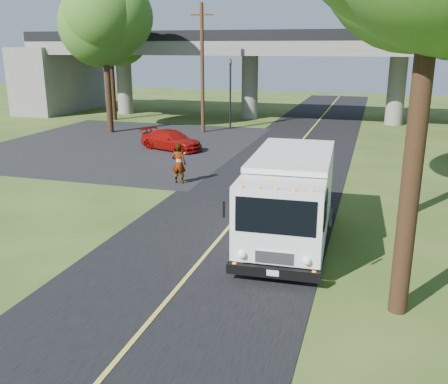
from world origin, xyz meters
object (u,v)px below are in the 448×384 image
at_px(red_sedan, 171,140).
at_px(step_van, 290,196).
at_px(tree_left_far, 110,29).
at_px(utility_pole, 202,68).
at_px(traffic_signal, 230,87).
at_px(tree_left_lot, 105,19).
at_px(pedestrian, 179,164).

bearing_deg(red_sedan, step_van, -123.94).
bearing_deg(tree_left_far, step_van, -50.64).
distance_m(utility_pole, step_van, 21.83).
distance_m(traffic_signal, utility_pole, 2.86).
bearing_deg(tree_left_lot, red_sedan, -34.26).
bearing_deg(utility_pole, step_van, -63.34).
height_order(step_van, red_sedan, step_van).
distance_m(step_van, pedestrian, 8.27).
xyz_separation_m(traffic_signal, tree_left_lot, (-7.79, -4.16, 4.70)).
bearing_deg(tree_left_lot, pedestrian, -49.39).
bearing_deg(traffic_signal, step_van, -68.97).
xyz_separation_m(tree_left_lot, step_van, (15.99, -17.15, -6.37)).
bearing_deg(tree_left_lot, traffic_signal, 28.11).
xyz_separation_m(traffic_signal, pedestrian, (2.12, -15.73, -2.27)).
bearing_deg(step_van, tree_left_far, 126.49).
xyz_separation_m(tree_left_lot, pedestrian, (9.92, -11.57, -6.97)).
bearing_deg(tree_left_far, red_sedan, -47.60).
bearing_deg(tree_left_lot, tree_left_far, 116.57).
bearing_deg(step_van, pedestrian, 134.53).
height_order(traffic_signal, utility_pole, utility_pole).
height_order(traffic_signal, step_van, traffic_signal).
xyz_separation_m(tree_left_far, pedestrian, (12.92, -17.57, -6.52)).
height_order(traffic_signal, tree_left_far, tree_left_far).
distance_m(traffic_signal, red_sedan, 9.10).
xyz_separation_m(tree_left_lot, tree_left_far, (-3.00, 6.00, -0.45)).
bearing_deg(step_van, traffic_signal, 108.17).
relative_size(traffic_signal, tree_left_far, 0.53).
bearing_deg(utility_pole, pedestrian, -75.22).
relative_size(traffic_signal, utility_pole, 0.58).
xyz_separation_m(step_van, red_sedan, (-9.43, 12.68, -0.93)).
distance_m(traffic_signal, step_van, 22.90).
bearing_deg(utility_pole, traffic_signal, 53.13).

